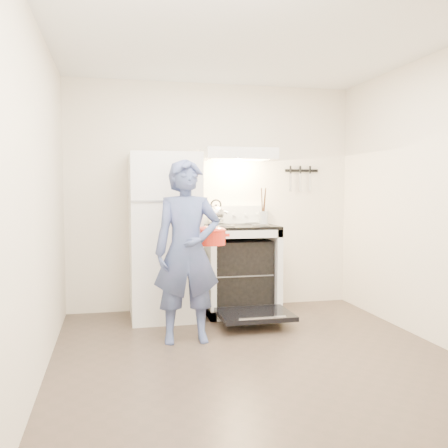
{
  "coord_description": "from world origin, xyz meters",
  "views": [
    {
      "loc": [
        -1.11,
        -3.68,
        1.34
      ],
      "look_at": [
        -0.05,
        1.0,
        1.0
      ],
      "focal_mm": 40.0,
      "sensor_mm": 36.0,
      "label": 1
    }
  ],
  "objects_px": {
    "tea_kettle": "(216,212)",
    "person": "(187,251)",
    "dutch_oven": "(210,238)",
    "refrigerator": "(164,236)",
    "stove_body": "(240,270)"
  },
  "relations": [
    {
      "from": "tea_kettle",
      "to": "person",
      "type": "distance_m",
      "value": 1.17
    },
    {
      "from": "dutch_oven",
      "to": "refrigerator",
      "type": "bearing_deg",
      "value": 117.66
    },
    {
      "from": "stove_body",
      "to": "dutch_oven",
      "type": "xyz_separation_m",
      "value": [
        -0.46,
        -0.69,
        0.43
      ]
    },
    {
      "from": "refrigerator",
      "to": "dutch_oven",
      "type": "height_order",
      "value": "refrigerator"
    },
    {
      "from": "refrigerator",
      "to": "person",
      "type": "bearing_deg",
      "value": -83.01
    },
    {
      "from": "tea_kettle",
      "to": "dutch_oven",
      "type": "distance_m",
      "value": 0.88
    },
    {
      "from": "refrigerator",
      "to": "tea_kettle",
      "type": "xyz_separation_m",
      "value": [
        0.58,
        0.16,
        0.24
      ]
    },
    {
      "from": "refrigerator",
      "to": "tea_kettle",
      "type": "relative_size",
      "value": 6.21
    },
    {
      "from": "person",
      "to": "tea_kettle",
      "type": "bearing_deg",
      "value": 66.6
    },
    {
      "from": "person",
      "to": "dutch_oven",
      "type": "bearing_deg",
      "value": 40.97
    },
    {
      "from": "tea_kettle",
      "to": "refrigerator",
      "type": "bearing_deg",
      "value": -164.57
    },
    {
      "from": "dutch_oven",
      "to": "tea_kettle",
      "type": "bearing_deg",
      "value": 74.57
    },
    {
      "from": "stove_body",
      "to": "tea_kettle",
      "type": "relative_size",
      "value": 3.36
    },
    {
      "from": "person",
      "to": "dutch_oven",
      "type": "distance_m",
      "value": 0.33
    },
    {
      "from": "stove_body",
      "to": "person",
      "type": "distance_m",
      "value": 1.19
    }
  ]
}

